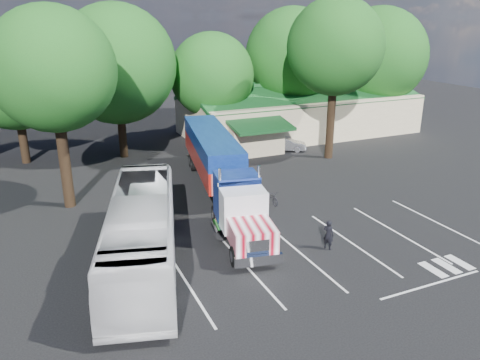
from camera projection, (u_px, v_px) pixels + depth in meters
name	position (u px, v px, depth m)	size (l,w,h in m)	color
ground	(253.00, 213.00, 29.75)	(120.00, 120.00, 0.00)	black
event_hall	(297.00, 112.00, 49.66)	(24.20, 14.12, 5.55)	beige
tree_row_b	(13.00, 78.00, 37.73)	(8.40, 8.40, 11.35)	black
tree_row_c	(116.00, 64.00, 39.13)	(10.00, 10.00, 13.05)	black
tree_row_d	(212.00, 75.00, 44.20)	(8.00, 8.00, 10.60)	black
tree_row_e	(292.00, 55.00, 47.60)	(9.60, 9.60, 12.90)	black
tree_row_f	(378.00, 56.00, 50.51)	(10.40, 10.40, 13.00)	black
tree_near_left	(53.00, 70.00, 27.97)	(7.60, 7.60, 12.65)	black
tree_near_right	(335.00, 47.00, 38.38)	(8.00, 8.00, 13.50)	black
semi_truck	(218.00, 163.00, 31.98)	(6.16, 19.78, 4.12)	black
woman	(328.00, 235.00, 24.92)	(0.61, 0.40, 1.66)	black
bicycle	(271.00, 197.00, 31.15)	(0.63, 1.80, 0.95)	black
tour_bus	(142.00, 232.00, 22.97)	(3.06, 13.09, 3.65)	silver
silver_sedan	(286.00, 144.00, 43.42)	(1.33, 3.80, 1.25)	#9C9DA3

